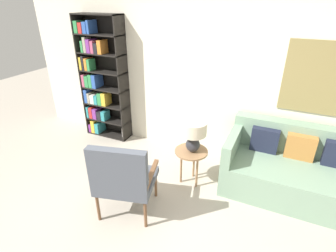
% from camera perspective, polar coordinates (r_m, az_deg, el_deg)
% --- Properties ---
extents(ground_plane, '(14.00, 14.00, 0.00)m').
position_cam_1_polar(ground_plane, '(3.18, -7.17, -22.46)').
color(ground_plane, '#B2A899').
extents(wall_back, '(6.40, 0.08, 2.70)m').
position_cam_1_polar(wall_back, '(4.07, 7.26, 11.49)').
color(wall_back, silver).
rests_on(wall_back, ground_plane).
extents(bookshelf, '(0.84, 0.30, 2.15)m').
position_cam_1_polar(bookshelf, '(4.85, -14.69, 9.41)').
color(bookshelf, black).
rests_on(bookshelf, ground_plane).
extents(armchair, '(0.78, 0.75, 0.99)m').
position_cam_1_polar(armchair, '(3.04, -9.81, -10.82)').
color(armchair, brown).
rests_on(armchair, ground_plane).
extents(couch, '(1.78, 0.94, 0.87)m').
position_cam_1_polar(couch, '(3.88, 26.00, -8.66)').
color(couch, gray).
rests_on(couch, ground_plane).
extents(side_table, '(0.45, 0.45, 0.52)m').
position_cam_1_polar(side_table, '(3.60, 5.07, -6.26)').
color(side_table, '#99704C').
rests_on(side_table, ground_plane).
extents(table_lamp, '(0.34, 0.34, 0.43)m').
position_cam_1_polar(table_lamp, '(3.42, 5.55, -1.40)').
color(table_lamp, '#2D2D33').
rests_on(table_lamp, side_table).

